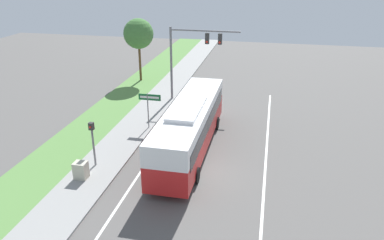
{
  "coord_description": "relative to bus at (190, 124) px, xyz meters",
  "views": [
    {
      "loc": [
        3.39,
        -18.72,
        11.44
      ],
      "look_at": [
        -1.42,
        3.7,
        1.74
      ],
      "focal_mm": 35.0,
      "sensor_mm": 36.0,
      "label": 1
    }
  ],
  "objects": [
    {
      "name": "ground_plane",
      "position": [
        1.33,
        -2.69,
        -1.89
      ],
      "size": [
        80.0,
        80.0,
        0.0
      ],
      "primitive_type": "plane",
      "color": "#565451"
    },
    {
      "name": "pedestrian_signal",
      "position": [
        -5.15,
        -3.29,
        0.1
      ],
      "size": [
        0.28,
        0.34,
        2.89
      ],
      "color": "slate",
      "rests_on": "ground_plane"
    },
    {
      "name": "street_sign",
      "position": [
        -3.65,
        2.74,
        0.14
      ],
      "size": [
        1.66,
        0.08,
        2.77
      ],
      "color": "slate",
      "rests_on": "ground_plane"
    },
    {
      "name": "utility_cabinet",
      "position": [
        -5.26,
        -4.83,
        -1.27
      ],
      "size": [
        0.72,
        0.63,
        0.99
      ],
      "color": "#B7B29E",
      "rests_on": "sidewalk"
    },
    {
      "name": "sidewalk",
      "position": [
        -4.87,
        -2.69,
        -1.83
      ],
      "size": [
        2.8,
        80.0,
        0.12
      ],
      "color": "gray",
      "rests_on": "ground_plane"
    },
    {
      "name": "signal_gantry",
      "position": [
        -1.95,
        9.32,
        2.72
      ],
      "size": [
        5.97,
        0.41,
        6.47
      ],
      "color": "slate",
      "rests_on": "ground_plane"
    },
    {
      "name": "lane_divider_far",
      "position": [
        4.93,
        -2.69,
        -1.88
      ],
      "size": [
        0.14,
        30.0,
        0.01
      ],
      "color": "silver",
      "rests_on": "ground_plane"
    },
    {
      "name": "bus",
      "position": [
        0.0,
        0.0,
        0.0
      ],
      "size": [
        2.62,
        12.11,
        3.4
      ],
      "color": "red",
      "rests_on": "ground_plane"
    },
    {
      "name": "grass_verge",
      "position": [
        -8.07,
        -2.69,
        -1.84
      ],
      "size": [
        3.6,
        80.0,
        0.1
      ],
      "color": "#568442",
      "rests_on": "ground_plane"
    },
    {
      "name": "lane_divider_near",
      "position": [
        -2.27,
        -2.69,
        -1.88
      ],
      "size": [
        0.14,
        30.0,
        0.01
      ],
      "color": "silver",
      "rests_on": "ground_plane"
    },
    {
      "name": "roadside_tree",
      "position": [
        -8.35,
        14.14,
        2.98
      ],
      "size": [
        2.99,
        2.99,
        6.28
      ],
      "color": "brown",
      "rests_on": "grass_verge"
    }
  ]
}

